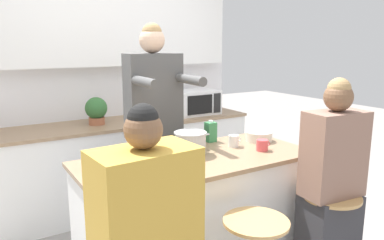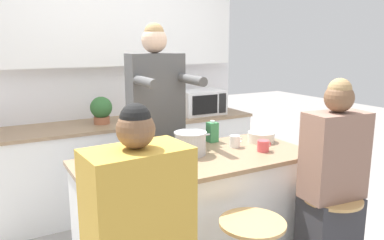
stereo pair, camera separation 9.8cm
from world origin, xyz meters
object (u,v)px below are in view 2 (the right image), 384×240
(person_cooking, at_px, (157,138))
(coffee_cup_near, at_px, (263,146))
(fruit_bowl, at_px, (261,137))
(potted_plant, at_px, (101,109))
(coffee_cup_far, at_px, (235,141))
(juice_carton, at_px, (212,132))
(cooking_pot, at_px, (190,143))
(banana_bunch, at_px, (143,152))
(kitchen_island, at_px, (197,217))
(person_seated_near, at_px, (331,200))
(microwave, at_px, (200,102))

(person_cooking, height_order, coffee_cup_near, person_cooking)
(fruit_bowl, relative_size, potted_plant, 0.79)
(coffee_cup_far, relative_size, juice_carton, 0.64)
(cooking_pot, height_order, banana_bunch, cooking_pot)
(kitchen_island, xyz_separation_m, coffee_cup_near, (0.49, -0.11, 0.49))
(person_cooking, relative_size, juice_carton, 10.59)
(potted_plant, bearing_deg, person_cooking, -76.60)
(coffee_cup_far, bearing_deg, fruit_bowl, 5.71)
(person_seated_near, relative_size, microwave, 2.94)
(fruit_bowl, height_order, coffee_cup_near, coffee_cup_near)
(kitchen_island, xyz_separation_m, microwave, (0.86, 1.42, 0.57))
(person_seated_near, distance_m, coffee_cup_far, 0.79)
(cooking_pot, bearing_deg, person_cooking, 94.17)
(person_seated_near, height_order, banana_bunch, person_seated_near)
(coffee_cup_near, height_order, banana_bunch, coffee_cup_near)
(person_seated_near, xyz_separation_m, juice_carton, (-0.35, 0.90, 0.31))
(coffee_cup_near, relative_size, juice_carton, 0.68)
(potted_plant, bearing_deg, coffee_cup_far, -65.45)
(kitchen_island, bearing_deg, microwave, 58.65)
(person_cooking, relative_size, person_seated_near, 1.25)
(juice_carton, height_order, potted_plant, potted_plant)
(juice_carton, bearing_deg, coffee_cup_near, -66.82)
(cooking_pot, height_order, coffee_cup_far, cooking_pot)
(kitchen_island, relative_size, banana_bunch, 9.76)
(banana_bunch, distance_m, potted_plant, 1.25)
(cooking_pot, relative_size, microwave, 0.64)
(fruit_bowl, bearing_deg, kitchen_island, -170.54)
(potted_plant, bearing_deg, juice_carton, -63.94)
(kitchen_island, bearing_deg, fruit_bowl, 9.46)
(microwave, relative_size, potted_plant, 1.86)
(coffee_cup_near, height_order, potted_plant, potted_plant)
(cooking_pot, distance_m, banana_bunch, 0.34)
(fruit_bowl, bearing_deg, coffee_cup_near, -126.24)
(person_cooking, height_order, cooking_pot, person_cooking)
(kitchen_island, distance_m, coffee_cup_near, 0.70)
(potted_plant, bearing_deg, microwave, -2.11)
(cooking_pot, distance_m, potted_plant, 1.40)
(person_cooking, bearing_deg, cooking_pot, -82.62)
(person_seated_near, xyz_separation_m, coffee_cup_far, (-0.29, 0.68, 0.28))
(coffee_cup_far, height_order, microwave, microwave)
(coffee_cup_far, xyz_separation_m, microwave, (0.49, 1.34, 0.08))
(coffee_cup_far, distance_m, juice_carton, 0.23)
(person_cooking, distance_m, potted_plant, 0.90)
(microwave, bearing_deg, potted_plant, 177.89)
(kitchen_island, xyz_separation_m, coffee_cup_far, (0.38, 0.08, 0.49))
(kitchen_island, distance_m, juice_carton, 0.68)
(fruit_bowl, xyz_separation_m, banana_bunch, (-0.97, 0.11, -0.01))
(coffee_cup_near, bearing_deg, person_seated_near, -70.56)
(fruit_bowl, height_order, coffee_cup_far, coffee_cup_far)
(coffee_cup_near, height_order, microwave, microwave)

